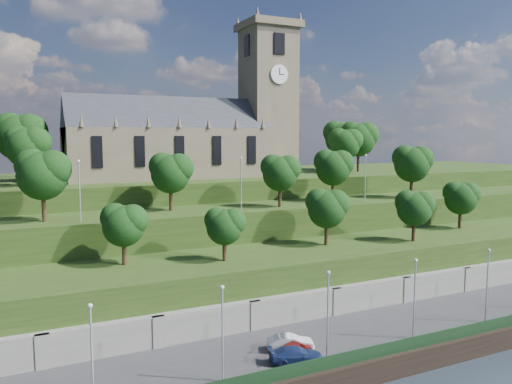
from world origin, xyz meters
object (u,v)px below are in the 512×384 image
church (197,131)px  car_left (295,348)px  car_middle (291,343)px  car_right (296,355)px

church → car_left: size_ratio=9.62×
car_middle → car_right: bearing=-177.9°
car_right → car_left: bearing=-7.0°
church → car_left: 46.61m
church → car_middle: 45.46m
church → car_right: 47.79m
church → car_left: bearing=-97.0°
car_middle → car_left: bearing=-170.1°
car_left → car_middle: 1.27m
church → car_middle: church is taller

